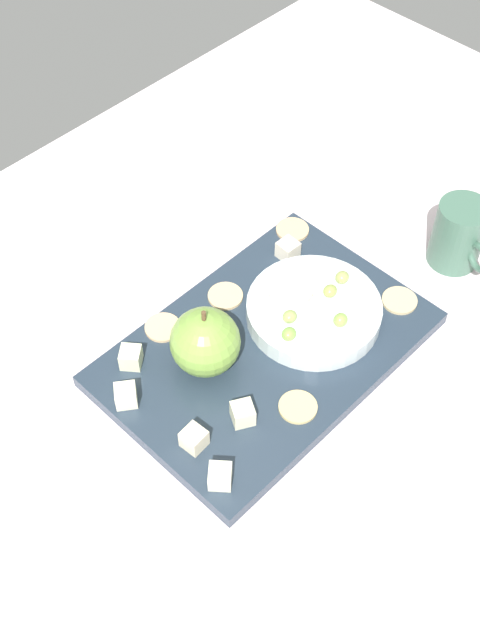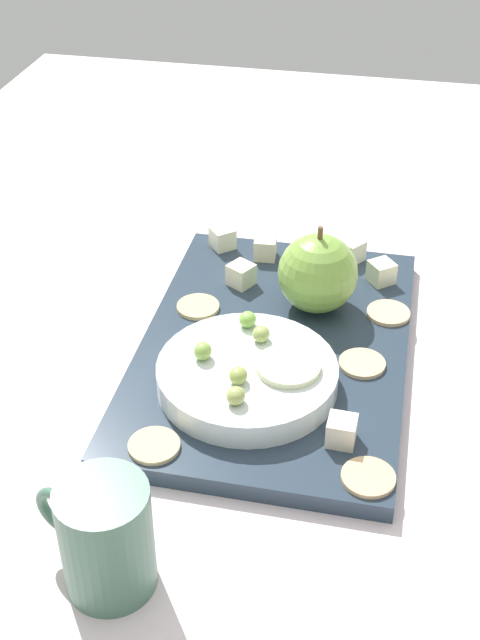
{
  "view_description": "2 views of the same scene",
  "coord_description": "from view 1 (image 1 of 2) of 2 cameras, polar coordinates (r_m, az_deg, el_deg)",
  "views": [
    {
      "loc": [
        -38.24,
        -34.13,
        80.62
      ],
      "look_at": [
        2.83,
        5.92,
        9.44
      ],
      "focal_mm": 46.04,
      "sensor_mm": 36.0,
      "label": 1
    },
    {
      "loc": [
        67.81,
        13.6,
        53.46
      ],
      "look_at": [
        6.85,
        0.77,
        8.73
      ],
      "focal_mm": 47.45,
      "sensor_mm": 36.0,
      "label": 2
    }
  ],
  "objects": [
    {
      "name": "cheese_cube_0",
      "position": [
        0.87,
        -3.29,
        -8.18
      ],
      "size": [
        2.49,
        2.49,
        2.32
      ],
      "primitive_type": "cube",
      "rotation": [
        0.0,
        0.0,
        0.07
      ],
      "color": "#F9E9C2",
      "rests_on": "platter"
    },
    {
      "name": "cracker_0",
      "position": [
        1.07,
        3.67,
        6.28
      ],
      "size": [
        4.26,
        4.26,
        0.4
      ],
      "primitive_type": "cylinder",
      "color": "#DDB483",
      "rests_on": "platter"
    },
    {
      "name": "apple_stem",
      "position": [
        0.86,
        -2.53,
        0.29
      ],
      "size": [
        0.5,
        0.5,
        1.2
      ],
      "primitive_type": "cylinder",
      "color": "brown",
      "rests_on": "apple_whole"
    },
    {
      "name": "grape_1",
      "position": [
        0.94,
        7.0,
        0.0
      ],
      "size": [
        1.75,
        1.57,
        1.61
      ],
      "primitive_type": "ellipsoid",
      "color": "#8FB851",
      "rests_on": "serving_dish"
    },
    {
      "name": "cup",
      "position": [
        1.06,
        14.98,
        5.74
      ],
      "size": [
        6.46,
        9.37,
        8.95
      ],
      "color": "#446B58",
      "rests_on": "table"
    },
    {
      "name": "table",
      "position": [
        0.94,
        1.39,
        -5.88
      ],
      "size": [
        148.34,
        105.04,
        3.45
      ],
      "primitive_type": "cube",
      "color": "silver",
      "rests_on": "ground"
    },
    {
      "name": "cracker_1",
      "position": [
        0.99,
        -1.02,
        1.68
      ],
      "size": [
        4.26,
        4.26,
        0.4
      ],
      "primitive_type": "cylinder",
      "color": "#DDBA88",
      "rests_on": "platter"
    },
    {
      "name": "apple_whole",
      "position": [
        0.9,
        -2.44,
        -1.53
      ],
      "size": [
        7.88,
        7.88,
        7.88
      ],
      "primitive_type": "sphere",
      "color": "#7DAB44",
      "rests_on": "platter"
    },
    {
      "name": "grape_0",
      "position": [
        0.93,
        3.47,
        0.24
      ],
      "size": [
        1.75,
        1.57,
        1.44
      ],
      "primitive_type": "ellipsoid",
      "color": "#9DB35D",
      "rests_on": "serving_dish"
    },
    {
      "name": "cheese_cube_5",
      "position": [
        0.88,
        0.19,
        -6.51
      ],
      "size": [
        3.17,
        3.17,
        2.32
      ],
      "primitive_type": "cube",
      "rotation": [
        0.0,
        0.0,
        1.05
      ],
      "color": "#F4EEC3",
      "rests_on": "platter"
    },
    {
      "name": "grape_2",
      "position": [
        0.98,
        7.11,
        2.96
      ],
      "size": [
        1.75,
        1.57,
        1.49
      ],
      "primitive_type": "ellipsoid",
      "color": "#9EAC5B",
      "rests_on": "serving_dish"
    },
    {
      "name": "cracker_3",
      "position": [
        0.96,
        -5.38,
        -0.52
      ],
      "size": [
        4.26,
        4.26,
        0.4
      ],
      "primitive_type": "cylinder",
      "color": "#E3BC8C",
      "rests_on": "platter"
    },
    {
      "name": "platter",
      "position": [
        0.95,
        1.81,
        -2.01
      ],
      "size": [
        37.01,
        24.79,
        1.71
      ],
      "primitive_type": "cube",
      "color": "#273544",
      "rests_on": "table"
    },
    {
      "name": "apple_slice_0",
      "position": [
        0.97,
        3.53,
        2.23
      ],
      "size": [
        5.63,
        5.63,
        0.6
      ],
      "primitive_type": "cylinder",
      "color": "beige",
      "rests_on": "serving_dish"
    },
    {
      "name": "cheese_cube_1",
      "position": [
        1.03,
        3.35,
        4.91
      ],
      "size": [
        2.42,
        2.42,
        2.32
      ],
      "primitive_type": "cube",
      "rotation": [
        0.0,
        0.0,
        1.53
      ],
      "color": "#EEE2C8",
      "rests_on": "platter"
    },
    {
      "name": "cracker_4",
      "position": [
        1.0,
        11.03,
        1.34
      ],
      "size": [
        4.26,
        4.26,
        0.4
      ],
      "primitive_type": "cylinder",
      "color": "#D5BB87",
      "rests_on": "platter"
    },
    {
      "name": "cheese_cube_4",
      "position": [
        0.9,
        -7.95,
        -5.22
      ],
      "size": [
        3.25,
        3.25,
        2.32
      ],
      "primitive_type": "cube",
      "rotation": [
        0.0,
        0.0,
        0.93
      ],
      "color": "#F4F0CA",
      "rests_on": "platter"
    },
    {
      "name": "cheese_cube_3",
      "position": [
        0.93,
        -7.6,
        -2.59
      ],
      "size": [
        3.27,
        3.27,
        2.32
      ],
      "primitive_type": "cube",
      "rotation": [
        0.0,
        0.0,
        0.68
      ],
      "color": "#EDF0C0",
      "rests_on": "platter"
    },
    {
      "name": "cracker_2",
      "position": [
        0.9,
        4.05,
        -6.05
      ],
      "size": [
        4.26,
        4.26,
        0.4
      ],
      "primitive_type": "cylinder",
      "color": "#E1C582",
      "rests_on": "platter"
    },
    {
      "name": "grape_4",
      "position": [
        0.92,
        3.42,
        -0.98
      ],
      "size": [
        1.75,
        1.57,
        1.45
      ],
      "primitive_type": "ellipsoid",
      "color": "#88C14E",
      "rests_on": "serving_dish"
    },
    {
      "name": "grape_3",
      "position": [
        0.96,
        6.28,
        2.02
      ],
      "size": [
        1.75,
        1.57,
        1.44
      ],
      "primitive_type": "ellipsoid",
      "color": "#99AC52",
      "rests_on": "serving_dish"
    },
    {
      "name": "serving_dish",
      "position": [
        0.97,
        5.15,
        0.63
      ],
      "size": [
        15.91,
        15.91,
        2.33
      ],
      "primitive_type": "cylinder",
      "color": "white",
      "rests_on": "platter"
    },
    {
      "name": "cheese_cube_2",
      "position": [
        0.84,
        -1.4,
        -10.81
      ],
      "size": [
        3.28,
        3.28,
        2.32
      ],
      "primitive_type": "cube",
      "rotation": [
        0.0,
        0.0,
        0.71
      ],
      "color": "white",
      "rests_on": "platter"
    }
  ]
}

